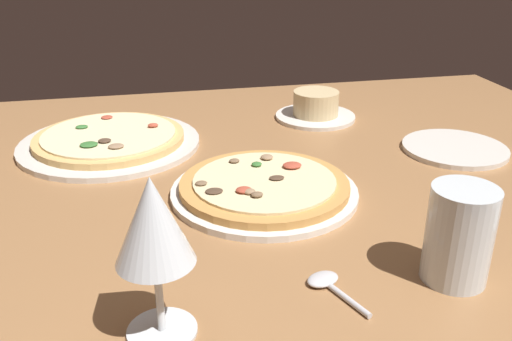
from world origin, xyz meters
The scene contains 8 objects.
dining_table centered at (0.00, 0.00, 2.00)cm, with size 150.00×110.00×4.00cm, color #996B42.
pizza_main centered at (1.47, -5.25, 5.21)cm, with size 28.64×28.64×3.34cm.
pizza_side centered at (-22.17, 20.73, 5.16)cm, with size 33.30×33.30×3.37cm.
ramekin_on_saucer centered at (20.32, 28.19, 6.40)cm, with size 16.89×16.89×5.94cm.
wine_glass_far centered at (-15.74, -33.79, 16.31)cm, with size 7.76×7.76×17.49cm.
water_glass centered at (18.19, -31.28, 8.97)cm, with size 7.60×7.60×11.63cm.
side_plate centered at (39.64, 5.08, 4.45)cm, with size 18.84×18.84×0.90cm, color silver.
spoon centered at (3.32, -29.97, 4.46)cm, with size 5.51×9.39×1.00cm.
Camera 1 is at (-15.91, -80.04, 42.16)cm, focal length 39.15 mm.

